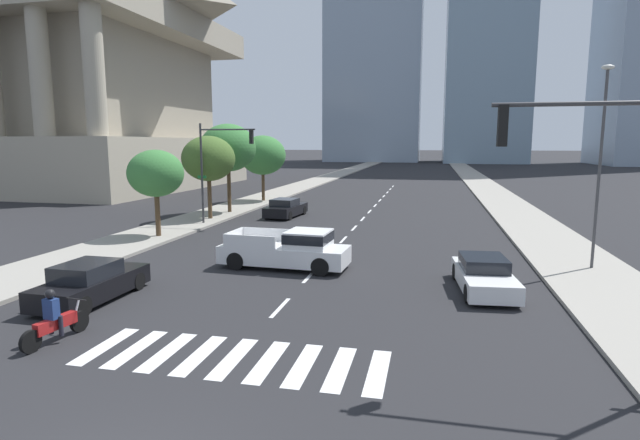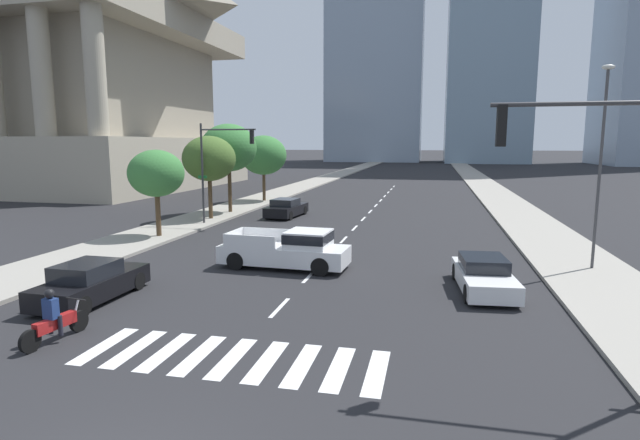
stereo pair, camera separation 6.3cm
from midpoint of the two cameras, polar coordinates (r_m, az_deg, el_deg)
sidewalk_east at (r=36.88m, az=22.23°, el=-0.13°), size 4.00×260.00×0.15m
sidewalk_west at (r=39.61m, az=-11.08°, el=0.91°), size 4.00×260.00×0.15m
crosswalk_near at (r=13.21m, az=-9.91°, el=-15.10°), size 7.65×2.48×0.01m
lane_divider_center at (r=39.78m, az=5.57°, el=0.96°), size 0.14×50.00×0.01m
motorcycle_lead at (r=15.52m, az=-27.85°, el=-10.07°), size 0.70×2.18×1.49m
pickup_truck at (r=21.57m, az=-3.46°, el=-3.36°), size 5.57×2.27×1.67m
sedan_white_0 at (r=19.28m, az=17.93°, el=-5.96°), size 2.13×4.51×1.23m
sedan_black_1 at (r=18.88m, az=-24.55°, el=-6.48°), size 1.84×4.36×1.36m
sedan_black_2 at (r=36.73m, az=-3.95°, el=1.31°), size 2.24×4.55×1.34m
traffic_signal_near at (r=12.48m, az=30.85°, el=3.72°), size 4.53×0.28×6.37m
traffic_signal_far at (r=33.03m, az=-11.30°, el=7.06°), size 3.98×0.28×6.41m
street_lamp_east at (r=23.50m, az=29.07°, el=6.53°), size 0.50×0.24×8.22m
street_tree_nearest at (r=29.45m, az=-18.12°, el=5.00°), size 3.06×3.06×4.81m
street_tree_second at (r=35.48m, az=-12.54°, el=6.77°), size 3.62×3.62×5.66m
street_tree_third at (r=38.63m, az=-10.39°, el=8.01°), size 4.16×4.16×6.59m
street_tree_fourth at (r=46.03m, az=-6.53°, el=7.28°), size 4.14×4.14×5.86m
war_memorial at (r=70.36m, az=-26.57°, el=18.20°), size 32.12×32.12×35.17m
office_tower_center_skyline at (r=154.08m, az=18.51°, el=21.42°), size 21.57×24.83×90.53m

